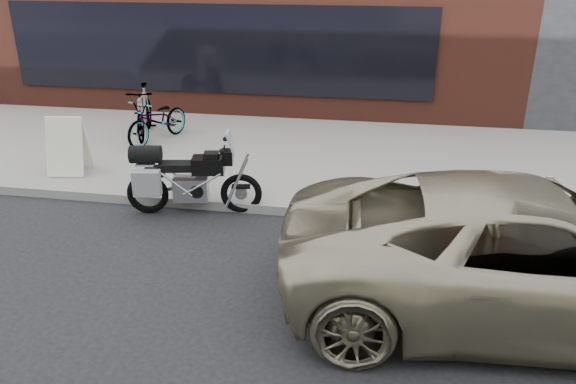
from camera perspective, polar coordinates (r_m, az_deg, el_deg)
name	(u,v)px	position (r m, az deg, el deg)	size (l,w,h in m)	color
near_sidewalk	(284,148)	(11.44, -0.36, 4.47)	(44.00, 6.00, 0.15)	gray
storefront	(261,6)	(18.15, -2.77, 18.38)	(14.00, 10.07, 4.50)	#5D291E
motorcycle	(184,179)	(8.67, -10.50, 1.30)	(2.07, 0.90, 1.32)	black
minivan	(532,253)	(6.62, 23.52, -5.75)	(2.49, 5.40, 1.50)	tan
bicycle_front	(158,120)	(11.82, -13.09, 7.14)	(0.60, 1.71, 0.90)	gray
bicycle_rear	(144,112)	(12.21, -14.44, 7.92)	(0.50, 1.78, 1.07)	gray
sandwich_sign	(68,145)	(10.53, -21.48, 4.48)	(0.70, 0.66, 1.01)	white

